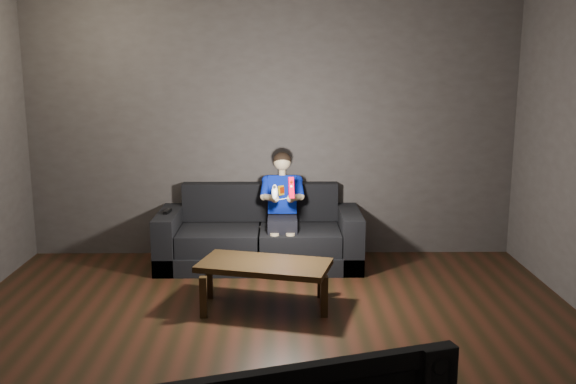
{
  "coord_description": "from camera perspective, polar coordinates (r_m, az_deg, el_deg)",
  "views": [
    {
      "loc": [
        0.08,
        -4.06,
        1.98
      ],
      "look_at": [
        0.15,
        1.55,
        0.85
      ],
      "focal_mm": 40.0,
      "sensor_mm": 36.0,
      "label": 1
    }
  ],
  "objects": [
    {
      "name": "wii_remote_black",
      "position": [
        6.38,
        -10.66,
        -1.69
      ],
      "size": [
        0.06,
        0.16,
        0.03
      ],
      "color": "black",
      "rests_on": "sofa"
    },
    {
      "name": "sofa",
      "position": [
        6.43,
        -2.53,
        -4.21
      ],
      "size": [
        1.99,
        0.86,
        0.77
      ],
      "color": "black",
      "rests_on": "floor"
    },
    {
      "name": "floor",
      "position": [
        4.52,
        -1.7,
        -14.61
      ],
      "size": [
        5.0,
        5.0,
        0.0
      ],
      "primitive_type": "plane",
      "color": "black",
      "rests_on": "ground"
    },
    {
      "name": "front_wall",
      "position": [
        1.68,
        -3.34,
        -10.61
      ],
      "size": [
        5.0,
        0.04,
        2.7
      ],
      "primitive_type": "cube",
      "color": "#3A3331",
      "rests_on": "ground"
    },
    {
      "name": "nunchuk_white",
      "position": [
        5.86,
        -1.19,
        -0.01
      ],
      "size": [
        0.06,
        0.09,
        0.15
      ],
      "color": "white",
      "rests_on": "child"
    },
    {
      "name": "back_wall",
      "position": [
        6.59,
        -1.42,
        5.9
      ],
      "size": [
        5.0,
        0.04,
        2.7
      ],
      "primitive_type": "cube",
      "color": "#3A3331",
      "rests_on": "ground"
    },
    {
      "name": "coffee_table",
      "position": [
        5.28,
        -2.11,
        -6.8
      ],
      "size": [
        1.15,
        0.78,
        0.38
      ],
      "color": "black",
      "rests_on": "floor"
    },
    {
      "name": "child",
      "position": [
        6.28,
        -0.51,
        -0.74
      ],
      "size": [
        0.42,
        0.52,
        1.04
      ],
      "color": "black",
      "rests_on": "sofa"
    },
    {
      "name": "wii_remote_red",
      "position": [
        5.85,
        0.29,
        0.39
      ],
      "size": [
        0.06,
        0.08,
        0.2
      ],
      "color": "red",
      "rests_on": "child"
    }
  ]
}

